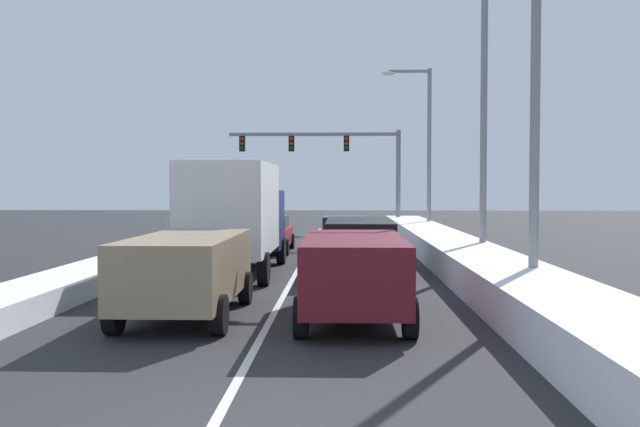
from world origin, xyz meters
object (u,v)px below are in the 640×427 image
at_px(suv_maroon_right_lane_nearest, 354,270).
at_px(traffic_light_gantry, 338,154).
at_px(sedan_white_right_lane_third, 344,235).
at_px(street_lamp_right_far, 423,138).
at_px(street_lamp_right_mid, 474,103).
at_px(suv_tan_center_lane_nearest, 187,268).
at_px(suv_black_right_lane_second, 359,241).
at_px(sedan_red_center_lane_third, 267,233).
at_px(street_lamp_right_near, 520,78).
at_px(box_truck_center_lane_second, 236,212).

height_order(suv_maroon_right_lane_nearest, traffic_light_gantry, traffic_light_gantry).
xyz_separation_m(sedan_white_right_lane_third, street_lamp_right_far, (4.28, 9.78, 4.58)).
bearing_deg(street_lamp_right_mid, suv_tan_center_lane_nearest, -129.64).
distance_m(suv_black_right_lane_second, traffic_light_gantry, 22.14).
relative_size(street_lamp_right_mid, street_lamp_right_far, 1.02).
bearing_deg(sedan_white_right_lane_third, street_lamp_right_mid, -47.98).
xyz_separation_m(suv_black_right_lane_second, sedan_red_center_lane_third, (-3.60, 7.41, -0.25)).
height_order(sedan_red_center_lane_third, street_lamp_right_near, street_lamp_right_near).
bearing_deg(street_lamp_right_mid, suv_black_right_lane_second, -153.57).
bearing_deg(sedan_red_center_lane_third, traffic_light_gantry, 78.86).
relative_size(suv_black_right_lane_second, street_lamp_right_near, 0.57).
bearing_deg(sedan_white_right_lane_third, sedan_red_center_lane_third, 165.70).
bearing_deg(suv_maroon_right_lane_nearest, street_lamp_right_far, 80.18).
bearing_deg(street_lamp_right_near, street_lamp_right_mid, 87.33).
bearing_deg(suv_black_right_lane_second, suv_maroon_right_lane_nearest, -92.17).
relative_size(traffic_light_gantry, street_lamp_right_near, 1.24).
height_order(suv_maroon_right_lane_nearest, suv_black_right_lane_second, same).
xyz_separation_m(sedan_white_right_lane_third, box_truck_center_lane_second, (-3.31, -6.72, 1.14)).
relative_size(street_lamp_right_near, street_lamp_right_far, 0.95).
bearing_deg(suv_black_right_lane_second, sedan_white_right_lane_third, 93.90).
relative_size(sedan_white_right_lane_third, box_truck_center_lane_second, 0.62).
xyz_separation_m(sedan_red_center_lane_third, street_lamp_right_near, (7.07, -12.77, 4.34)).
bearing_deg(sedan_white_right_lane_third, suv_maroon_right_lane_nearest, -89.29).
bearing_deg(street_lamp_right_far, sedan_red_center_lane_third, -129.62).
height_order(suv_black_right_lane_second, street_lamp_right_far, street_lamp_right_far).
xyz_separation_m(traffic_light_gantry, street_lamp_right_far, (4.60, -5.42, 0.62)).
bearing_deg(traffic_light_gantry, box_truck_center_lane_second, -97.76).
xyz_separation_m(suv_tan_center_lane_nearest, street_lamp_right_mid, (7.48, 9.03, 4.40)).
height_order(suv_maroon_right_lane_nearest, sedan_white_right_lane_third, suv_maroon_right_lane_nearest).
height_order(box_truck_center_lane_second, traffic_light_gantry, traffic_light_gantry).
height_order(sedan_white_right_lane_third, sedan_red_center_lane_third, same).
bearing_deg(suv_maroon_right_lane_nearest, street_lamp_right_near, 27.80).
distance_m(suv_maroon_right_lane_nearest, sedan_red_center_lane_third, 15.11).
distance_m(box_truck_center_lane_second, sedan_red_center_lane_third, 7.61).
distance_m(box_truck_center_lane_second, street_lamp_right_mid, 8.57).
xyz_separation_m(box_truck_center_lane_second, street_lamp_right_far, (7.58, 16.50, 3.44)).
distance_m(suv_maroon_right_lane_nearest, street_lamp_right_far, 24.46).
bearing_deg(street_lamp_right_near, suv_tan_center_lane_nearest, -166.02).
bearing_deg(sedan_red_center_lane_third, box_truck_center_lane_second, -91.17).
height_order(box_truck_center_lane_second, sedan_red_center_lane_third, box_truck_center_lane_second).
bearing_deg(suv_tan_center_lane_nearest, street_lamp_right_far, 72.31).
relative_size(sedan_white_right_lane_third, street_lamp_right_near, 0.52).
xyz_separation_m(suv_tan_center_lane_nearest, street_lamp_right_far, (7.50, 23.52, 4.33)).
bearing_deg(street_lamp_right_near, sedan_white_right_lane_third, 108.11).
bearing_deg(street_lamp_right_near, suv_black_right_lane_second, 122.87).
relative_size(suv_maroon_right_lane_nearest, suv_tan_center_lane_nearest, 1.00).
bearing_deg(suv_maroon_right_lane_nearest, box_truck_center_lane_second, 115.73).
bearing_deg(street_lamp_right_far, sedan_white_right_lane_third, -113.63).
bearing_deg(suv_maroon_right_lane_nearest, traffic_light_gantry, 90.96).
relative_size(suv_black_right_lane_second, suv_tan_center_lane_nearest, 1.00).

